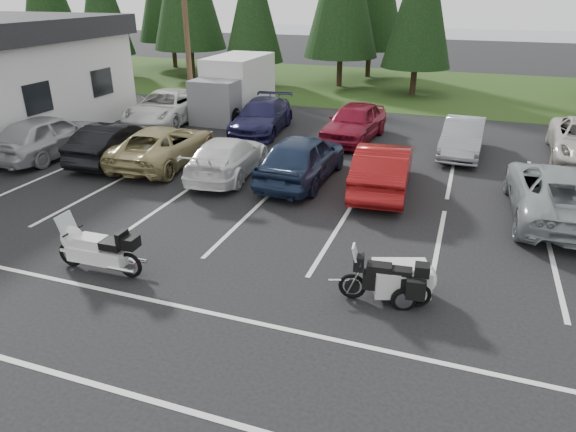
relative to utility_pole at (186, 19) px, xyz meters
The scene contains 21 objects.
ground 16.31m from the utility_pole, 50.19° to the right, with size 120.00×120.00×0.00m, color black.
grass_strip 16.31m from the utility_pole, 50.19° to the left, with size 80.00×16.00×0.01m, color #243C13.
lake_water 45.47m from the utility_pole, 71.97° to the left, with size 70.00×50.00×0.02m, color slate.
utility_pole is the anchor object (origin of this frame).
box_truck 3.85m from the utility_pole, 14.04° to the left, with size 2.40×5.60×2.90m, color silver, non-canonical shape.
stall_markings 14.90m from the utility_pole, 45.00° to the right, with size 32.00×16.00×0.01m, color silver.
conifer_3 9.43m from the utility_pole, 93.04° to the left, with size 3.87×3.87×9.02m.
car_near_0 9.08m from the utility_pole, 102.58° to the right, with size 1.97×4.89×1.67m, color #ADADB2.
car_near_1 8.66m from the utility_pole, 82.45° to the right, with size 1.55×4.45×1.47m, color black.
car_near_2 8.84m from the utility_pole, 68.19° to the right, with size 2.36×5.13×1.42m, color #998C59.
car_near_3 10.42m from the utility_pole, 53.42° to the right, with size 1.89×4.64×1.35m, color white.
car_near_4 11.84m from the utility_pole, 41.53° to the right, with size 1.95×4.84×1.65m, color #1A2743.
car_near_5 13.93m from the utility_pole, 33.69° to the right, with size 1.66×4.76×1.57m, color maroon.
car_near_6 18.45m from the utility_pole, 25.87° to the right, with size 2.56×5.56×1.55m, color gray.
car_far_0 4.33m from the utility_pole, 102.94° to the right, with size 2.54×5.51×1.53m, color white.
car_far_1 6.39m from the utility_pole, 22.12° to the right, with size 2.03×5.00×1.45m, color #1A183E.
car_far_2 9.87m from the utility_pole, 11.39° to the right, with size 1.88×4.68×1.59m, color maroon.
car_far_3 14.18m from the utility_pole, 10.38° to the right, with size 1.48×4.26×1.40m, color gray.
touring_motorcycle 16.45m from the utility_pole, 68.47° to the right, with size 2.49×0.77×1.38m, color silver, non-canonical shape.
cargo_trailer 19.04m from the utility_pole, 47.22° to the right, with size 1.68×0.95×0.78m, color silver, non-canonical shape.
adventure_motorcycle 19.01m from the utility_pole, 48.49° to the right, with size 2.12×0.74×1.29m, color black, non-canonical shape.
Camera 1 is at (3.48, -11.22, 6.10)m, focal length 32.00 mm.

